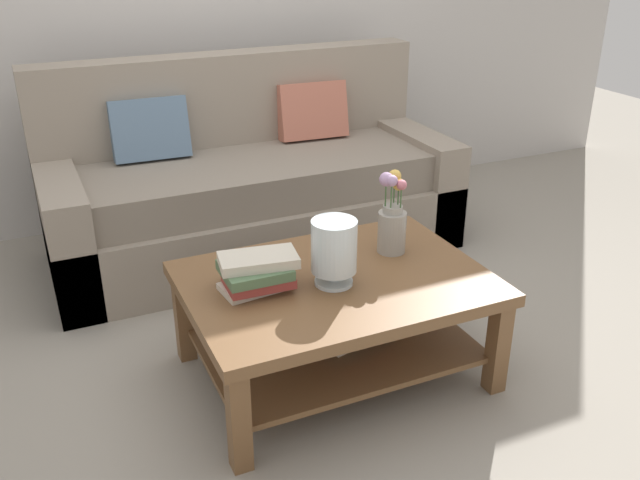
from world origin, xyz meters
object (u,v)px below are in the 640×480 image
couch (250,187)px  coffee_table (337,305)px  book_stack_main (257,272)px  flower_pitcher (392,220)px  glass_hurricane_vase (334,248)px

couch → coffee_table: 1.32m
couch → book_stack_main: bearing=-107.9°
coffee_table → flower_pitcher: 0.43m
coffee_table → book_stack_main: book_stack_main is taller
couch → glass_hurricane_vase: couch is taller
flower_pitcher → couch: bearing=100.3°
book_stack_main → coffee_table: bearing=-7.2°
book_stack_main → flower_pitcher: bearing=7.5°
couch → flower_pitcher: size_ratio=6.26×
glass_hurricane_vase → flower_pitcher: flower_pitcher is taller
couch → flower_pitcher: bearing=-79.7°
couch → coffee_table: (-0.10, -1.32, -0.04)m
flower_pitcher → book_stack_main: bearing=-172.5°
couch → book_stack_main: 1.35m
couch → coffee_table: couch is taller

